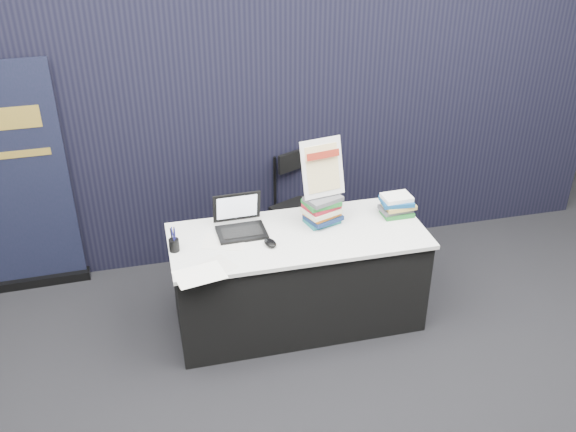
# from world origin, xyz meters

# --- Properties ---
(floor) EXTENTS (8.00, 8.00, 0.00)m
(floor) POSITION_xyz_m (0.00, 0.00, 0.00)
(floor) COLOR black
(floor) RESTS_ON ground
(drape_partition) EXTENTS (6.00, 0.08, 2.40)m
(drape_partition) POSITION_xyz_m (0.00, 1.60, 1.20)
(drape_partition) COLOR black
(drape_partition) RESTS_ON floor
(display_table) EXTENTS (1.80, 0.75, 0.75)m
(display_table) POSITION_xyz_m (0.00, 0.55, 0.38)
(display_table) COLOR black
(display_table) RESTS_ON floor
(laptop) EXTENTS (0.35, 0.28, 0.26)m
(laptop) POSITION_xyz_m (-0.38, 0.69, 0.81)
(laptop) COLOR black
(laptop) RESTS_ON display_table
(mouse) EXTENTS (0.10, 0.13, 0.04)m
(mouse) POSITION_xyz_m (-0.22, 0.45, 0.77)
(mouse) COLOR black
(mouse) RESTS_ON display_table
(brochure_left) EXTENTS (0.35, 0.31, 0.00)m
(brochure_left) POSITION_xyz_m (-0.65, 0.27, 0.75)
(brochure_left) COLOR silver
(brochure_left) RESTS_ON display_table
(brochure_mid) EXTENTS (0.35, 0.28, 0.00)m
(brochure_mid) POSITION_xyz_m (-0.73, 0.22, 0.75)
(brochure_mid) COLOR white
(brochure_mid) RESTS_ON display_table
(brochure_right) EXTENTS (0.33, 0.28, 0.00)m
(brochure_right) POSITION_xyz_m (-0.52, 0.57, 0.75)
(brochure_right) COLOR silver
(brochure_right) RESTS_ON display_table
(pen_cup) EXTENTS (0.08, 0.08, 0.09)m
(pen_cup) POSITION_xyz_m (-0.86, 0.54, 0.79)
(pen_cup) COLOR black
(pen_cup) RESTS_ON display_table
(book_stack_tall) EXTENTS (0.27, 0.23, 0.22)m
(book_stack_tall) POSITION_xyz_m (0.21, 0.66, 0.86)
(book_stack_tall) COLOR #1B6366
(book_stack_tall) RESTS_ON display_table
(book_stack_short) EXTENTS (0.22, 0.17, 0.16)m
(book_stack_short) POSITION_xyz_m (0.77, 0.65, 0.83)
(book_stack_short) COLOR #1B6627
(book_stack_short) RESTS_ON display_table
(info_sign) EXTENTS (0.32, 0.18, 0.42)m
(info_sign) POSITION_xyz_m (0.21, 0.69, 1.17)
(info_sign) COLOR black
(info_sign) RESTS_ON book_stack_tall
(pullup_banner) EXTENTS (0.79, 0.12, 1.85)m
(pullup_banner) POSITION_xyz_m (-1.93, 1.50, 0.82)
(pullup_banner) COLOR black
(pullup_banner) RESTS_ON floor
(stacking_chair) EXTENTS (0.56, 0.58, 0.94)m
(stacking_chair) POSITION_xyz_m (0.25, 1.36, 0.53)
(stacking_chair) COLOR black
(stacking_chair) RESTS_ON floor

